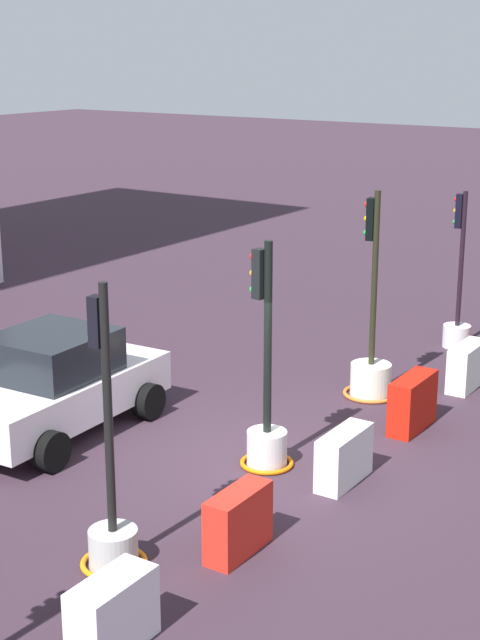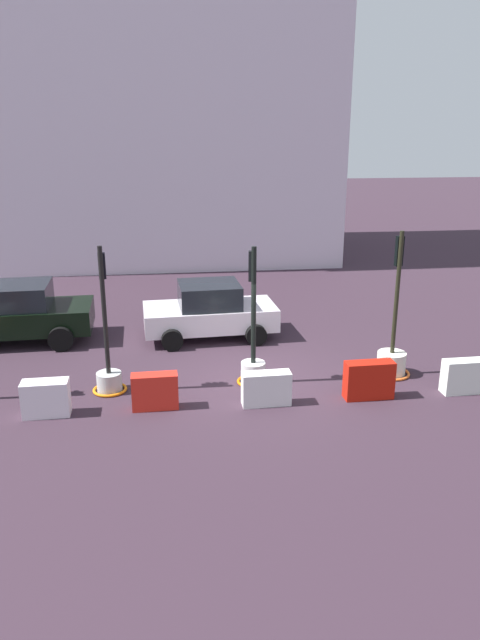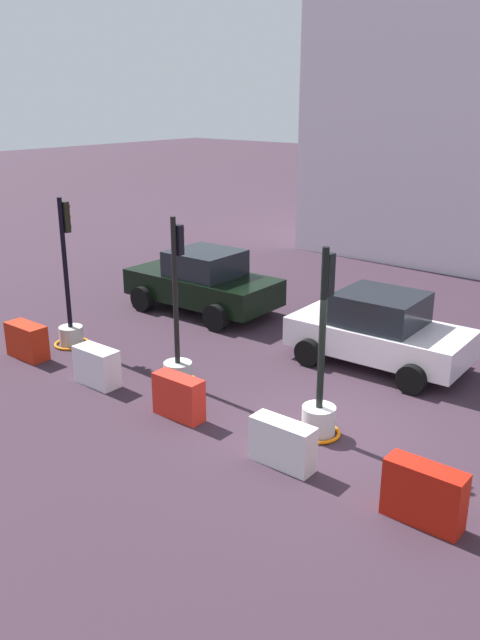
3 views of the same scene
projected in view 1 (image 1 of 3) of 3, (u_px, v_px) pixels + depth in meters
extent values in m
plane|color=#352430|center=(258.00, 460.00, 14.50)|extent=(120.00, 120.00, 0.00)
cylinder|color=#B1B4B2|center=(113.00, 548.00, 11.50)|extent=(0.59, 0.59, 0.46)
cylinder|color=black|center=(108.00, 411.00, 11.03)|extent=(0.11, 0.11, 3.02)
cube|color=black|center=(97.00, 322.00, 10.82)|extent=(0.17, 0.16, 0.59)
sphere|color=red|center=(91.00, 303.00, 10.82)|extent=(0.10, 0.10, 0.10)
sphere|color=orange|center=(91.00, 320.00, 10.87)|extent=(0.10, 0.10, 0.10)
sphere|color=green|center=(92.00, 337.00, 10.93)|extent=(0.10, 0.10, 0.10)
torus|color=orange|center=(114.00, 562.00, 11.55)|extent=(0.81, 0.81, 0.07)
cylinder|color=silver|center=(267.00, 448.00, 14.25)|extent=(0.59, 0.59, 0.53)
cylinder|color=black|center=(268.00, 339.00, 13.79)|extent=(0.12, 0.12, 2.84)
cube|color=black|center=(259.00, 274.00, 13.59)|extent=(0.19, 0.18, 0.72)
sphere|color=red|center=(253.00, 257.00, 13.57)|extent=(0.11, 0.11, 0.11)
sphere|color=orange|center=(253.00, 273.00, 13.63)|extent=(0.11, 0.11, 0.11)
sphere|color=green|center=(253.00, 290.00, 13.70)|extent=(0.11, 0.11, 0.11)
torus|color=orange|center=(267.00, 463.00, 14.32)|extent=(0.80, 0.80, 0.07)
cylinder|color=silver|center=(371.00, 380.00, 17.11)|extent=(0.72, 0.72, 0.59)
cylinder|color=black|center=(374.00, 279.00, 16.61)|extent=(0.11, 0.11, 3.06)
cube|color=black|center=(371.00, 219.00, 16.40)|extent=(0.19, 0.15, 0.72)
sphere|color=red|center=(368.00, 205.00, 16.39)|extent=(0.11, 0.11, 0.11)
sphere|color=orange|center=(367.00, 219.00, 16.46)|extent=(0.11, 0.11, 0.11)
sphere|color=green|center=(367.00, 233.00, 16.52)|extent=(0.11, 0.11, 0.11)
torus|color=orange|center=(370.00, 393.00, 17.18)|extent=(0.97, 0.97, 0.07)
cylinder|color=silver|center=(457.00, 336.00, 19.89)|extent=(0.57, 0.57, 0.46)
cylinder|color=black|center=(461.00, 259.00, 19.45)|extent=(0.10, 0.10, 2.76)
cube|color=black|center=(459.00, 211.00, 19.26)|extent=(0.16, 0.14, 0.68)
sphere|color=red|center=(456.00, 199.00, 19.24)|extent=(0.09, 0.09, 0.09)
sphere|color=orange|center=(456.00, 211.00, 19.30)|extent=(0.09, 0.09, 0.09)
sphere|color=green|center=(455.00, 222.00, 19.37)|extent=(0.09, 0.09, 0.09)
cube|color=silver|center=(113.00, 614.00, 9.87)|extent=(1.00, 0.47, 0.79)
cube|color=red|center=(238.00, 522.00, 11.74)|extent=(1.02, 0.39, 0.81)
cube|color=silver|center=(344.00, 457.00, 13.65)|extent=(1.10, 0.40, 0.77)
cube|color=#B5180C|center=(413.00, 403.00, 15.57)|extent=(1.13, 0.41, 0.88)
cube|color=silver|center=(467.00, 366.00, 17.47)|extent=(1.13, 0.40, 0.81)
cube|color=silver|center=(55.00, 394.00, 15.45)|extent=(3.95, 2.00, 0.65)
cube|color=black|center=(52.00, 354.00, 15.26)|extent=(1.83, 1.68, 0.68)
cylinder|color=black|center=(51.00, 451.00, 14.07)|extent=(0.62, 0.31, 0.61)
cylinder|color=black|center=(148.00, 401.00, 16.05)|extent=(0.62, 0.31, 0.61)
cylinder|color=black|center=(60.00, 381.00, 17.00)|extent=(0.62, 0.31, 0.61)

